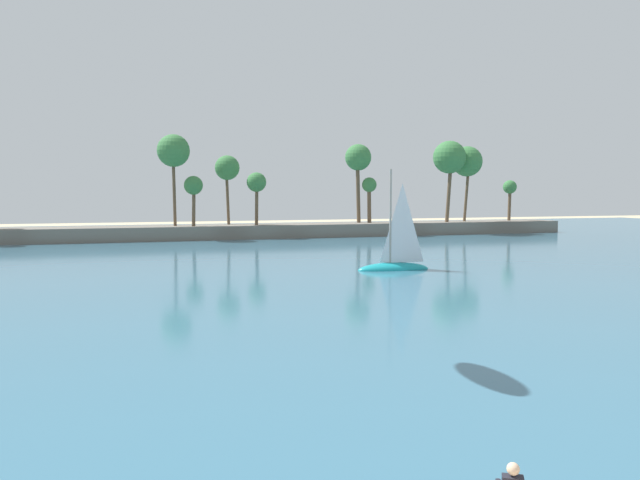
% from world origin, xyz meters
% --- Properties ---
extents(sea, '(220.00, 112.57, 0.06)m').
position_xyz_m(sea, '(0.00, 62.60, 0.03)').
color(sea, '#386B84').
rests_on(sea, ground).
extents(palm_headland, '(114.46, 6.66, 13.41)m').
position_xyz_m(palm_headland, '(1.12, 78.85, 4.04)').
color(palm_headland, slate).
rests_on(palm_headland, ground).
extents(sailboat_near_shore, '(5.84, 2.05, 8.34)m').
position_xyz_m(sailboat_near_shore, '(14.81, 41.59, 0.81)').
color(sailboat_near_shore, teal).
rests_on(sailboat_near_shore, sea).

